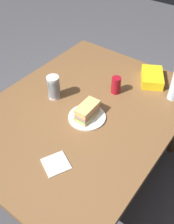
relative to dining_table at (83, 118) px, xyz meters
name	(u,v)px	position (x,y,z in m)	size (l,w,h in m)	color
ground_plane	(84,172)	(0.00, 0.00, -0.65)	(8.00, 8.00, 0.00)	#4C4C51
dining_table	(83,118)	(0.00, 0.00, 0.00)	(1.51, 1.15, 0.73)	brown
paper_plate	(87,117)	(-0.05, -0.07, 0.09)	(0.24, 0.24, 0.01)	white
sandwich	(87,111)	(-0.04, -0.07, 0.13)	(0.18, 0.10, 0.08)	#DBB26B
soda_can_red	(116,85)	(0.28, -0.08, 0.14)	(0.07, 0.07, 0.12)	maroon
chip_bag	(152,77)	(0.55, -0.22, 0.11)	(0.23, 0.15, 0.07)	yellow
plastic_cup_stack	(54,87)	(-0.01, 0.23, 0.16)	(0.08, 0.08, 0.17)	silver
paper_napkin	(56,164)	(-0.43, -0.15, 0.08)	(0.13, 0.13, 0.01)	white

